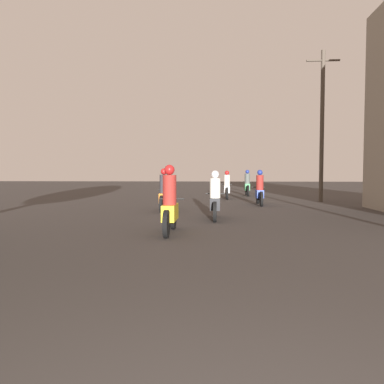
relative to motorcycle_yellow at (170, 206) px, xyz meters
The scene contains 7 objects.
motorcycle_yellow is the anchor object (origin of this frame).
motorcycle_black 2.94m from the motorcycle_yellow, 69.28° to the left, with size 0.60×2.00×1.50m.
motorcycle_orange 5.30m from the motorcycle_yellow, 99.70° to the left, with size 0.60×1.99×1.60m.
motorcycle_blue 8.54m from the motorcycle_yellow, 69.62° to the left, with size 0.60×2.09×1.56m.
motorcycle_white 12.01m from the motorcycle_yellow, 82.26° to the left, with size 0.60×2.05×1.55m.
motorcycle_green 15.01m from the motorcycle_yellow, 78.69° to the left, with size 0.60×2.10×1.62m.
utility_pole_far 12.41m from the motorcycle_yellow, 58.64° to the left, with size 1.60×0.20×7.41m.
Camera 1 is at (-0.17, -1.24, 1.43)m, focal length 35.00 mm.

